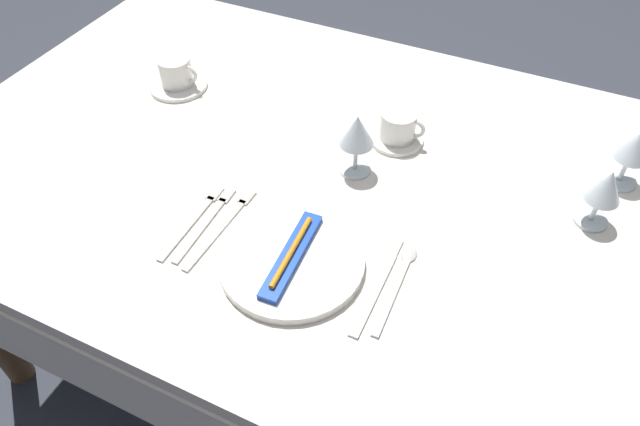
# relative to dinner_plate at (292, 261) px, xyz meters

# --- Properties ---
(ground_plane) EXTENTS (6.00, 6.00, 0.00)m
(ground_plane) POSITION_rel_dinner_plate_xyz_m (-0.02, 0.26, -0.75)
(ground_plane) COLOR #383D47
(dining_table) EXTENTS (1.80, 1.11, 0.74)m
(dining_table) POSITION_rel_dinner_plate_xyz_m (-0.02, 0.26, -0.09)
(dining_table) COLOR silver
(dining_table) RESTS_ON ground
(dinner_plate) EXTENTS (0.26, 0.26, 0.02)m
(dinner_plate) POSITION_rel_dinner_plate_xyz_m (0.00, 0.00, 0.00)
(dinner_plate) COLOR white
(dinner_plate) RESTS_ON dining_table
(toothbrush_package) EXTENTS (0.05, 0.21, 0.02)m
(toothbrush_package) POSITION_rel_dinner_plate_xyz_m (-0.00, 0.00, 0.02)
(toothbrush_package) COLOR blue
(toothbrush_package) RESTS_ON dinner_plate
(fork_outer) EXTENTS (0.02, 0.23, 0.00)m
(fork_outer) POSITION_rel_dinner_plate_xyz_m (-0.16, 0.03, -0.01)
(fork_outer) COLOR beige
(fork_outer) RESTS_ON dining_table
(fork_inner) EXTENTS (0.02, 0.21, 0.00)m
(fork_inner) POSITION_rel_dinner_plate_xyz_m (-0.20, 0.02, -0.01)
(fork_inner) COLOR beige
(fork_inner) RESTS_ON dining_table
(fork_salad) EXTENTS (0.02, 0.21, 0.00)m
(fork_salad) POSITION_rel_dinner_plate_xyz_m (-0.22, 0.02, -0.01)
(fork_salad) COLOR beige
(fork_salad) RESTS_ON dining_table
(dinner_knife) EXTENTS (0.02, 0.23, 0.00)m
(dinner_knife) POSITION_rel_dinner_plate_xyz_m (0.16, 0.01, -0.01)
(dinner_knife) COLOR beige
(dinner_knife) RESTS_ON dining_table
(spoon_soup) EXTENTS (0.03, 0.21, 0.01)m
(spoon_soup) POSITION_rel_dinner_plate_xyz_m (0.19, 0.05, -0.01)
(spoon_soup) COLOR beige
(spoon_soup) RESTS_ON dining_table
(saucer_left) EXTENTS (0.12, 0.12, 0.01)m
(saucer_left) POSITION_rel_dinner_plate_xyz_m (0.05, 0.41, -0.00)
(saucer_left) COLOR white
(saucer_left) RESTS_ON dining_table
(coffee_cup_left) EXTENTS (0.10, 0.08, 0.06)m
(coffee_cup_left) POSITION_rel_dinner_plate_xyz_m (0.05, 0.41, 0.03)
(coffee_cup_left) COLOR white
(coffee_cup_left) RESTS_ON saucer_left
(saucer_right) EXTENTS (0.14, 0.14, 0.01)m
(saucer_right) POSITION_rel_dinner_plate_xyz_m (-0.51, 0.38, -0.00)
(saucer_right) COLOR white
(saucer_right) RESTS_ON dining_table
(coffee_cup_right) EXTENTS (0.10, 0.08, 0.07)m
(coffee_cup_right) POSITION_rel_dinner_plate_xyz_m (-0.51, 0.38, 0.04)
(coffee_cup_right) COLOR white
(coffee_cup_right) RESTS_ON saucer_right
(wine_glass_centre) EXTENTS (0.07, 0.07, 0.14)m
(wine_glass_centre) POSITION_rel_dinner_plate_xyz_m (0.01, 0.28, 0.09)
(wine_glass_centre) COLOR silver
(wine_glass_centre) RESTS_ON dining_table
(wine_glass_left) EXTENTS (0.07, 0.07, 0.13)m
(wine_glass_left) POSITION_rel_dinner_plate_xyz_m (0.48, 0.34, 0.08)
(wine_glass_left) COLOR silver
(wine_glass_left) RESTS_ON dining_table
(wine_glass_right) EXTENTS (0.07, 0.07, 0.13)m
(wine_glass_right) POSITION_rel_dinner_plate_xyz_m (0.51, 0.48, 0.08)
(wine_glass_right) COLOR silver
(wine_glass_right) RESTS_ON dining_table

